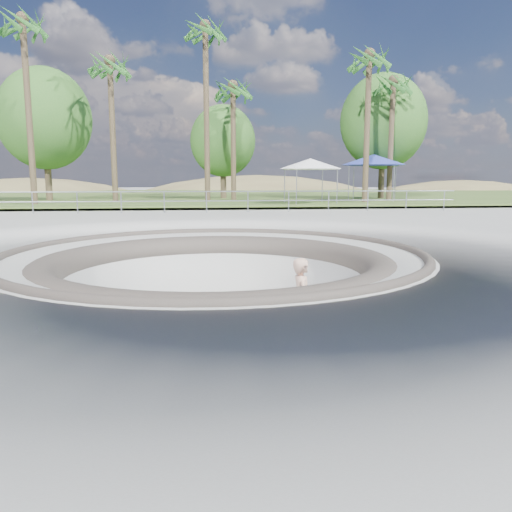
# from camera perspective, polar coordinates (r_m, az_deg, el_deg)

# --- Properties ---
(ground) EXTENTS (180.00, 180.00, 0.00)m
(ground) POSITION_cam_1_polar(r_m,az_deg,el_deg) (12.27, -4.69, 0.34)
(ground) COLOR #ABAAA5
(ground) RESTS_ON ground
(skate_bowl) EXTENTS (14.00, 14.00, 4.10)m
(skate_bowl) POSITION_cam_1_polar(r_m,az_deg,el_deg) (12.68, -4.58, -7.86)
(skate_bowl) COLOR #ABAAA5
(skate_bowl) RESTS_ON ground
(grass_strip) EXTENTS (180.00, 36.00, 0.12)m
(grass_strip) POSITION_cam_1_polar(r_m,az_deg,el_deg) (46.16, -6.13, 6.91)
(grass_strip) COLOR #3A5622
(grass_strip) RESTS_ON ground
(distant_hills) EXTENTS (103.20, 45.00, 28.60)m
(distant_hills) POSITION_cam_1_polar(r_m,az_deg,el_deg) (69.99, -3.11, 1.69)
(distant_hills) COLOR brown
(distant_hills) RESTS_ON ground
(safety_railing) EXTENTS (25.00, 0.06, 1.03)m
(safety_railing) POSITION_cam_1_polar(r_m,az_deg,el_deg) (24.16, -5.68, 6.21)
(safety_railing) COLOR gray
(safety_railing) RESTS_ON ground
(skateboard) EXTENTS (0.90, 0.47, 0.09)m
(skateboard) POSITION_cam_1_polar(r_m,az_deg,el_deg) (11.20, 5.21, -10.15)
(skateboard) COLOR #95623B
(skateboard) RESTS_ON ground
(skater) EXTENTS (0.47, 0.71, 1.94)m
(skater) POSITION_cam_1_polar(r_m,az_deg,el_deg) (10.92, 5.29, -5.24)
(skater) COLOR #E3AF93
(skater) RESTS_ON skateboard
(canopy_white) EXTENTS (5.30, 5.30, 2.69)m
(canopy_white) POSITION_cam_1_polar(r_m,az_deg,el_deg) (30.90, 6.23, 10.41)
(canopy_white) COLOR gray
(canopy_white) RESTS_ON ground
(canopy_blue) EXTENTS (5.64, 5.64, 3.12)m
(canopy_blue) POSITION_cam_1_polar(r_m,az_deg,el_deg) (35.51, 13.28, 10.63)
(canopy_blue) COLOR gray
(canopy_blue) RESTS_ON ground
(palm_a) EXTENTS (2.60, 2.60, 11.23)m
(palm_a) POSITION_cam_1_polar(r_m,az_deg,el_deg) (33.22, -25.08, 22.30)
(palm_a) COLOR brown
(palm_a) RESTS_ON ground
(palm_b) EXTENTS (2.60, 2.60, 9.67)m
(palm_b) POSITION_cam_1_polar(r_m,az_deg,el_deg) (34.43, -16.35, 19.80)
(palm_b) COLOR brown
(palm_b) RESTS_ON ground
(palm_c) EXTENTS (2.60, 2.60, 11.95)m
(palm_c) POSITION_cam_1_polar(r_m,az_deg,el_deg) (34.54, -5.82, 23.62)
(palm_c) COLOR brown
(palm_c) RESTS_ON ground
(palm_d) EXTENTS (2.60, 2.60, 8.70)m
(palm_d) POSITION_cam_1_polar(r_m,az_deg,el_deg) (35.90, -2.65, 18.22)
(palm_d) COLOR brown
(palm_d) RESTS_ON ground
(palm_e) EXTENTS (2.60, 2.60, 9.96)m
(palm_e) POSITION_cam_1_polar(r_m,az_deg,el_deg) (33.56, 12.82, 20.69)
(palm_e) COLOR brown
(palm_e) RESTS_ON ground
(palm_f) EXTENTS (2.60, 2.60, 8.90)m
(palm_f) POSITION_cam_1_polar(r_m,az_deg,el_deg) (36.49, 15.41, 18.05)
(palm_f) COLOR brown
(palm_f) RESTS_ON ground
(bushy_tree_left) EXTENTS (6.21, 5.65, 8.96)m
(bushy_tree_left) POSITION_cam_1_polar(r_m,az_deg,el_deg) (37.56, -23.02, 14.23)
(bushy_tree_left) COLOR brown
(bushy_tree_left) RESTS_ON ground
(bushy_tree_mid) EXTENTS (4.85, 4.41, 7.00)m
(bushy_tree_mid) POSITION_cam_1_polar(r_m,az_deg,el_deg) (38.16, -3.80, 12.96)
(bushy_tree_mid) COLOR brown
(bushy_tree_mid) RESTS_ON ground
(bushy_tree_right) EXTENTS (6.39, 5.81, 9.22)m
(bushy_tree_right) POSITION_cam_1_polar(r_m,az_deg,el_deg) (39.24, 14.37, 14.64)
(bushy_tree_right) COLOR brown
(bushy_tree_right) RESTS_ON ground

